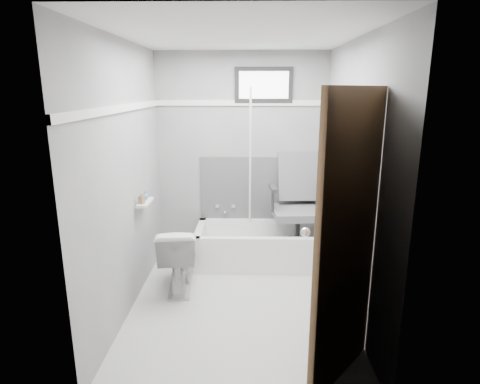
{
  "coord_description": "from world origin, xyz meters",
  "views": [
    {
      "loc": [
        0.08,
        -3.44,
        1.98
      ],
      "look_at": [
        0.0,
        0.35,
        1.0
      ],
      "focal_mm": 30.0,
      "sensor_mm": 36.0,
      "label": 1
    }
  ],
  "objects_px": {
    "office_chair": "(298,205)",
    "soap_bottle_a": "(141,198)",
    "bathtub": "(261,245)",
    "toilet": "(178,258)",
    "door": "(403,263)",
    "soap_bottle_b": "(145,195)"
  },
  "relations": [
    {
      "from": "toilet",
      "to": "door",
      "type": "relative_size",
      "value": 0.34
    },
    {
      "from": "office_chair",
      "to": "soap_bottle_b",
      "type": "xyz_separation_m",
      "value": [
        -1.59,
        -0.58,
        0.26
      ]
    },
    {
      "from": "bathtub",
      "to": "soap_bottle_a",
      "type": "relative_size",
      "value": 13.31
    },
    {
      "from": "bathtub",
      "to": "toilet",
      "type": "bearing_deg",
      "value": -142.43
    },
    {
      "from": "bathtub",
      "to": "office_chair",
      "type": "height_order",
      "value": "office_chair"
    },
    {
      "from": "office_chair",
      "to": "door",
      "type": "distance_m",
      "value": 2.27
    },
    {
      "from": "door",
      "to": "bathtub",
      "type": "bearing_deg",
      "value": 108.75
    },
    {
      "from": "bathtub",
      "to": "office_chair",
      "type": "distance_m",
      "value": 0.64
    },
    {
      "from": "soap_bottle_a",
      "to": "soap_bottle_b",
      "type": "height_order",
      "value": "soap_bottle_a"
    },
    {
      "from": "soap_bottle_a",
      "to": "door",
      "type": "bearing_deg",
      "value": -38.1
    },
    {
      "from": "bathtub",
      "to": "soap_bottle_a",
      "type": "bearing_deg",
      "value": -148.95
    },
    {
      "from": "office_chair",
      "to": "toilet",
      "type": "bearing_deg",
      "value": -156.18
    },
    {
      "from": "bathtub",
      "to": "toilet",
      "type": "distance_m",
      "value": 1.08
    },
    {
      "from": "bathtub",
      "to": "office_chair",
      "type": "bearing_deg",
      "value": 2.53
    },
    {
      "from": "door",
      "to": "toilet",
      "type": "bearing_deg",
      "value": 135.8
    },
    {
      "from": "office_chair",
      "to": "door",
      "type": "bearing_deg",
      "value": -85.65
    },
    {
      "from": "toilet",
      "to": "soap_bottle_b",
      "type": "relative_size",
      "value": 8.1
    },
    {
      "from": "bathtub",
      "to": "toilet",
      "type": "xyz_separation_m",
      "value": [
        -0.85,
        -0.65,
        0.12
      ]
    },
    {
      "from": "office_chair",
      "to": "soap_bottle_a",
      "type": "height_order",
      "value": "office_chair"
    },
    {
      "from": "bathtub",
      "to": "soap_bottle_b",
      "type": "distance_m",
      "value": 1.5
    },
    {
      "from": "office_chair",
      "to": "toilet",
      "type": "xyz_separation_m",
      "value": [
        -1.27,
        -0.67,
        -0.36
      ]
    },
    {
      "from": "soap_bottle_a",
      "to": "soap_bottle_b",
      "type": "xyz_separation_m",
      "value": [
        0.0,
        0.14,
        -0.01
      ]
    }
  ]
}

